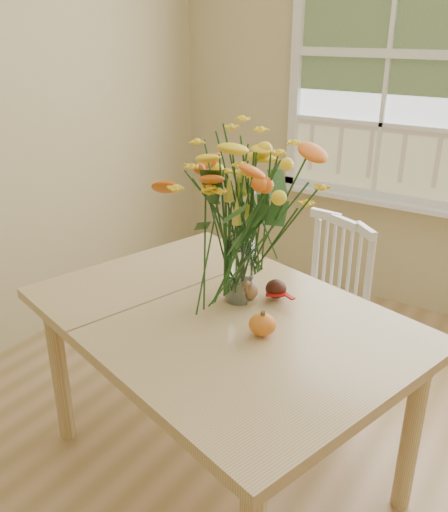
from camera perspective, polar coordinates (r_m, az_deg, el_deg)
The scene contains 6 objects.
dining_table at distance 2.04m, azimuth -0.32°, elevation -8.27°, with size 1.58×1.31×0.73m.
windsor_chair at distance 2.64m, azimuth 10.53°, elevation -4.61°, with size 0.52×0.51×0.87m.
flower_vase at distance 1.94m, azimuth 1.72°, elevation 5.12°, with size 0.52×0.52×0.61m.
pumpkin at distance 1.84m, azimuth 4.07°, elevation -7.30°, with size 0.09×0.09×0.07m, color orange.
turkey_figurine at distance 2.06m, azimuth 2.61°, elevation -3.55°, with size 0.11×0.11×0.11m.
dark_gourd at distance 2.08m, azimuth 5.49°, elevation -3.56°, with size 0.12×0.08×0.07m.
Camera 1 is at (0.49, -1.04, 1.71)m, focal length 38.00 mm.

